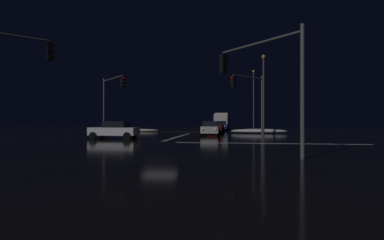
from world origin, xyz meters
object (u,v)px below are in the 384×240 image
object	(u,v)px
sedan_silver	(211,128)
streetlamp_right_near	(264,89)
box_truck	(221,120)
sedan_red	(215,127)
traffic_signal_se	(262,72)
streetlamp_right_far	(254,96)
traffic_signal_ne	(250,94)
sedan_blue	(221,126)
sedan_white_crossing	(115,130)
traffic_signal_nw	(111,94)
sedan_black	(218,126)

from	to	relation	value
sedan_silver	streetlamp_right_near	size ratio (longest dim) A/B	0.46
box_truck	sedan_red	bearing A→B (deg)	-90.48
sedan_silver	streetlamp_right_near	xyz separation A→B (m)	(5.98, 3.44, 4.58)
traffic_signal_se	streetlamp_right_far	size ratio (longest dim) A/B	0.55
traffic_signal_ne	streetlamp_right_far	distance (m)	22.58
sedan_blue	box_truck	distance (m)	7.20
sedan_blue	streetlamp_right_near	distance (m)	15.07
sedan_blue	sedan_red	bearing A→B (deg)	-92.30
streetlamp_right_near	sedan_white_crossing	bearing A→B (deg)	-144.23
traffic_signal_nw	traffic_signal_ne	xyz separation A→B (m)	(13.96, 0.28, -0.11)
sedan_blue	sedan_white_crossing	bearing A→B (deg)	-110.28
sedan_black	sedan_blue	size ratio (longest dim) A/B	1.00
sedan_red	sedan_black	distance (m)	5.39
traffic_signal_ne	traffic_signal_nw	bearing A→B (deg)	-178.86
sedan_red	box_truck	size ratio (longest dim) A/B	0.52
traffic_signal_nw	streetlamp_right_far	xyz separation A→B (m)	(15.90, 22.72, 1.56)
sedan_silver	traffic_signal_nw	distance (m)	11.03
traffic_signal_se	streetlamp_right_near	xyz separation A→B (m)	(2.24, 20.38, 1.38)
sedan_red	traffic_signal_se	size ratio (longest dim) A/B	0.76
traffic_signal_nw	sedan_blue	bearing A→B (deg)	62.38
sedan_red	traffic_signal_nw	world-z (taller)	traffic_signal_nw
sedan_black	streetlamp_right_near	bearing A→B (deg)	-53.71
traffic_signal_se	box_truck	bearing A→B (deg)	94.87
sedan_white_crossing	sedan_red	bearing A→B (deg)	57.06
streetlamp_right_far	sedan_white_crossing	bearing A→B (deg)	-118.32
sedan_silver	sedan_white_crossing	distance (m)	10.54
sedan_silver	traffic_signal_se	world-z (taller)	traffic_signal_se
sedan_white_crossing	streetlamp_right_near	size ratio (longest dim) A/B	0.46
sedan_blue	traffic_signal_nw	size ratio (longest dim) A/B	0.70
sedan_red	sedan_black	xyz separation A→B (m)	(0.04, 5.39, 0.00)
traffic_signal_nw	traffic_signal_ne	distance (m)	13.97
sedan_silver	box_truck	distance (m)	23.88
sedan_white_crossing	streetlamp_right_near	xyz separation A→B (m)	(14.10, 10.16, 4.58)
sedan_red	streetlamp_right_far	bearing A→B (deg)	66.44
traffic_signal_nw	traffic_signal_se	distance (m)	19.32
box_truck	sedan_black	bearing A→B (deg)	-90.49
sedan_red	traffic_signal_se	bearing A→B (deg)	-81.01
traffic_signal_ne	sedan_silver	bearing A→B (deg)	143.43
traffic_signal_ne	traffic_signal_se	distance (m)	13.95
sedan_silver	traffic_signal_nw	xyz separation A→B (m)	(-9.93, -3.27, 3.54)
sedan_black	traffic_signal_ne	distance (m)	15.28
traffic_signal_nw	traffic_signal_se	world-z (taller)	traffic_signal_nw
traffic_signal_ne	streetlamp_right_near	bearing A→B (deg)	73.24
sedan_white_crossing	streetlamp_right_far	bearing A→B (deg)	61.68
sedan_black	streetlamp_right_far	size ratio (longest dim) A/B	0.42
sedan_red	traffic_signal_ne	world-z (taller)	traffic_signal_ne
sedan_black	traffic_signal_nw	size ratio (longest dim) A/B	0.70
sedan_silver	traffic_signal_nw	world-z (taller)	traffic_signal_nw
sedan_silver	traffic_signal_se	xyz separation A→B (m)	(3.74, -16.94, 3.21)
sedan_white_crossing	sedan_silver	bearing A→B (deg)	39.58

